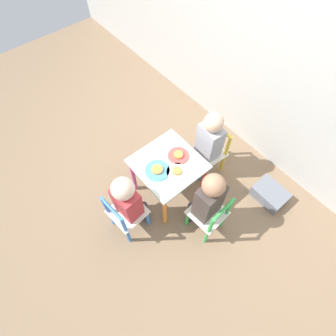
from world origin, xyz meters
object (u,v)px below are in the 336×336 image
(kids_table, at_px, (168,169))
(chair_yellow, at_px, (210,152))
(storage_bin, at_px, (270,194))
(child_front, at_px, (129,200))
(plate_front, at_px, (157,170))
(chair_blue, at_px, (126,214))
(child_back, at_px, (208,141))
(plate_right, at_px, (177,172))
(chair_green, at_px, (210,215))
(plate_back, at_px, (178,155))
(child_right, at_px, (207,199))

(kids_table, distance_m, chair_yellow, 0.49)
(kids_table, height_order, storage_bin, kids_table)
(child_front, distance_m, plate_front, 0.31)
(plate_front, bearing_deg, kids_table, 90.00)
(chair_blue, height_order, child_back, child_back)
(kids_table, height_order, plate_right, plate_right)
(kids_table, bearing_deg, chair_green, 3.97)
(kids_table, xyz_separation_m, plate_right, (0.11, 0.00, 0.10))
(child_back, xyz_separation_m, plate_right, (0.07, -0.41, 0.04))
(kids_table, distance_m, plate_right, 0.14)
(kids_table, relative_size, child_back, 0.65)
(kids_table, distance_m, child_front, 0.41)
(plate_back, bearing_deg, plate_right, -45.00)
(chair_green, height_order, plate_front, chair_green)
(plate_front, xyz_separation_m, plate_back, (0.00, 0.21, -0.00))
(kids_table, distance_m, child_right, 0.42)
(chair_yellow, distance_m, plate_front, 0.62)
(child_right, distance_m, plate_front, 0.43)
(storage_bin, bearing_deg, chair_green, -105.14)
(kids_table, bearing_deg, child_front, -85.22)
(child_front, bearing_deg, plate_back, -90.98)
(chair_blue, relative_size, plate_right, 3.16)
(child_back, height_order, plate_back, child_back)
(storage_bin, bearing_deg, child_front, -119.50)
(child_right, relative_size, storage_bin, 2.67)
(chair_yellow, relative_size, plate_front, 2.67)
(chair_blue, bearing_deg, chair_green, -135.40)
(plate_right, bearing_deg, kids_table, 180.00)
(child_right, xyz_separation_m, child_back, (-0.37, 0.38, -0.01))
(chair_green, bearing_deg, child_front, -48.63)
(chair_blue, bearing_deg, chair_yellow, -94.87)
(chair_yellow, bearing_deg, kids_table, -90.00)
(child_front, distance_m, child_right, 0.57)
(chair_yellow, relative_size, plate_right, 3.16)
(child_right, xyz_separation_m, storage_bin, (0.23, 0.63, -0.40))
(chair_green, xyz_separation_m, plate_back, (-0.47, 0.07, 0.24))
(storage_bin, bearing_deg, child_back, -157.20)
(child_front, bearing_deg, chair_blue, 90.00)
(kids_table, height_order, plate_front, plate_front)
(chair_yellow, xyz_separation_m, child_right, (0.37, -0.44, 0.21))
(kids_table, height_order, chair_yellow, chair_yellow)
(chair_yellow, height_order, child_back, child_back)
(chair_green, distance_m, storage_bin, 0.68)
(chair_blue, height_order, chair_green, same)
(chair_blue, distance_m, plate_front, 0.43)
(kids_table, height_order, plate_back, plate_back)
(child_right, height_order, child_back, child_right)
(chair_blue, xyz_separation_m, child_back, (-0.00, 0.88, 0.20))
(chair_yellow, distance_m, plate_back, 0.43)
(chair_yellow, height_order, plate_right, chair_yellow)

